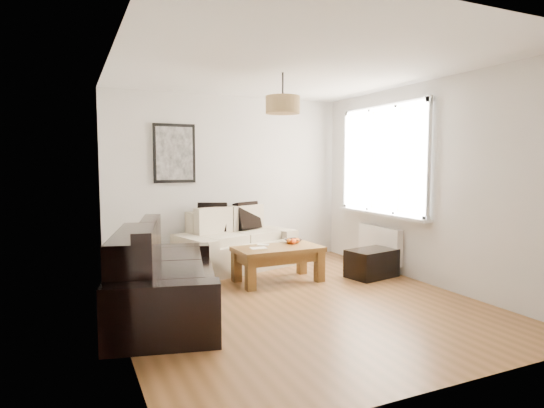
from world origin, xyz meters
name	(u,v)px	position (x,y,z in m)	size (l,w,h in m)	color
floor	(294,300)	(0.00, 0.00, 0.00)	(4.50, 4.50, 0.00)	brown
ceiling	(295,67)	(0.00, 0.00, 2.60)	(3.80, 4.50, 0.00)	white
wall_back	(229,180)	(0.00, 2.25, 1.30)	(3.80, 0.04, 2.60)	silver
wall_front	(449,202)	(0.00, -2.25, 1.30)	(3.80, 0.04, 2.60)	silver
wall_left	(115,190)	(-1.90, 0.00, 1.30)	(0.04, 4.50, 2.60)	silver
wall_right	(425,183)	(1.90, 0.00, 1.30)	(0.04, 4.50, 2.60)	silver
window_bay	(384,160)	(1.86, 0.80, 1.60)	(0.14, 1.90, 1.60)	white
radiator	(379,244)	(1.82, 0.80, 0.38)	(0.10, 0.90, 0.52)	white
poster	(174,153)	(-0.85, 2.22, 1.70)	(0.62, 0.04, 0.87)	black
pendant_shade	(283,105)	(0.00, 0.30, 2.23)	(0.40, 0.40, 0.20)	tan
loveseat_cream	(236,240)	(-0.05, 1.78, 0.42)	(1.69, 0.92, 0.84)	beige
sofa_leather	(166,273)	(-1.43, 0.09, 0.43)	(2.00, 0.98, 0.87)	black
coffee_table	(278,264)	(0.18, 0.80, 0.23)	(1.13, 0.62, 0.46)	brown
ottoman	(372,263)	(1.45, 0.49, 0.19)	(0.66, 0.43, 0.38)	black
cushion_left	(212,217)	(-0.35, 1.98, 0.75)	(0.44, 0.13, 0.44)	black
cushion_right	(247,216)	(0.21, 1.98, 0.74)	(0.43, 0.13, 0.43)	black
fruit_bowl	(293,241)	(0.50, 0.99, 0.49)	(0.22, 0.22, 0.05)	black
orange_a	(293,241)	(0.45, 0.89, 0.50)	(0.08, 0.08, 0.08)	#FF5615
orange_b	(297,241)	(0.52, 0.92, 0.50)	(0.07, 0.07, 0.07)	orange
orange_c	(289,241)	(0.40, 0.92, 0.50)	(0.07, 0.07, 0.07)	orange
papers	(259,248)	(-0.09, 0.81, 0.47)	(0.21, 0.14, 0.01)	white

